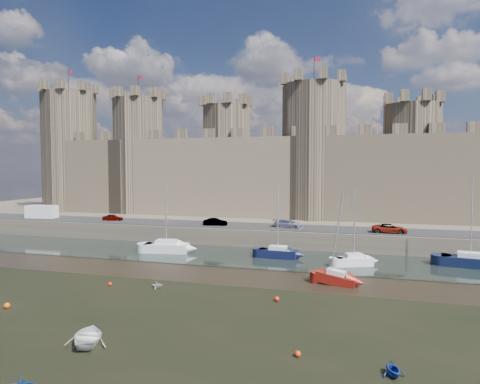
{
  "coord_description": "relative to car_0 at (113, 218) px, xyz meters",
  "views": [
    {
      "loc": [
        10.71,
        -27.23,
        11.26
      ],
      "look_at": [
        -3.7,
        22.0,
        8.32
      ],
      "focal_mm": 32.0,
      "sensor_mm": 36.0,
      "label": 1
    }
  ],
  "objects": [
    {
      "name": "buoy_1",
      "position": [
        16.53,
        -26.1,
        -2.87
      ],
      "size": [
        0.38,
        0.38,
        0.38
      ],
      "primitive_type": "sphere",
      "color": "red",
      "rests_on": "ground"
    },
    {
      "name": "castle",
      "position": [
        28.32,
        14.15,
        8.61
      ],
      "size": [
        108.5,
        11.0,
        29.0
      ],
      "color": "#42382B",
      "rests_on": "quay"
    },
    {
      "name": "sailboat_0",
      "position": [
        14.67,
        -10.27,
        -2.23
      ],
      "size": [
        6.03,
        3.14,
        10.74
      ],
      "rotation": [
        0.0,
        0.0,
        0.16
      ],
      "color": "silver",
      "rests_on": "ground"
    },
    {
      "name": "van",
      "position": [
        -13.75,
        -0.35,
        0.57
      ],
      "size": [
        5.39,
        2.72,
        2.26
      ],
      "primitive_type": "cube",
      "rotation": [
        0.0,
        0.0,
        0.13
      ],
      "color": "silver",
      "rests_on": "quay"
    },
    {
      "name": "dinghy_3",
      "position": [
        21.17,
        -25.51,
        -2.74
      ],
      "size": [
        1.31,
        1.17,
        0.63
      ],
      "primitive_type": "imported",
      "rotation": [
        1.57,
        0.0,
        1.46
      ],
      "color": "silver",
      "rests_on": "ground"
    },
    {
      "name": "car_2",
      "position": [
        29.11,
        -0.12,
        0.06
      ],
      "size": [
        4.52,
        2.37,
        1.25
      ],
      "primitive_type": "imported",
      "rotation": [
        0.0,
        0.0,
        1.42
      ],
      "color": "gray",
      "rests_on": "quay"
    },
    {
      "name": "sailboat_1",
      "position": [
        29.46,
        -9.47,
        -2.3
      ],
      "size": [
        4.81,
        2.09,
        9.44
      ],
      "rotation": [
        0.0,
        0.0,
        -0.05
      ],
      "color": "black",
      "rests_on": "ground"
    },
    {
      "name": "sailboat_3",
      "position": [
        51.21,
        -8.17,
        -2.26
      ],
      "size": [
        6.24,
        3.26,
        10.41
      ],
      "rotation": [
        0.0,
        0.0,
        -0.17
      ],
      "color": "black",
      "rests_on": "ground"
    },
    {
      "name": "road",
      "position": [
        28.95,
        0.15,
        -0.51
      ],
      "size": [
        160.0,
        7.0,
        0.1
      ],
      "primitive_type": "cube",
      "color": "black",
      "rests_on": "quay"
    },
    {
      "name": "quay",
      "position": [
        28.95,
        26.15,
        -1.81
      ],
      "size": [
        160.0,
        60.0,
        2.5
      ],
      "primitive_type": "cube",
      "color": "#4C443A",
      "rests_on": "ground"
    },
    {
      "name": "sailboat_4",
      "position": [
        37.16,
        -19.49,
        -2.38
      ],
      "size": [
        4.01,
        2.16,
        8.89
      ],
      "rotation": [
        0.0,
        0.0,
        -0.19
      ],
      "color": "maroon",
      "rests_on": "ground"
    },
    {
      "name": "ground",
      "position": [
        28.95,
        -33.85,
        -3.06
      ],
      "size": [
        160.0,
        160.0,
        0.0
      ],
      "primitive_type": "plane",
      "color": "black",
      "rests_on": "ground"
    },
    {
      "name": "sailboat_2",
      "position": [
        38.59,
        -11.21,
        -2.31
      ],
      "size": [
        4.45,
        3.16,
        8.95
      ],
      "rotation": [
        0.0,
        0.0,
        0.42
      ],
      "color": "silver",
      "rests_on": "ground"
    },
    {
      "name": "car_1",
      "position": [
        18.2,
        -0.98,
        0.03
      ],
      "size": [
        3.78,
        1.96,
        1.19
      ],
      "primitive_type": "imported",
      "rotation": [
        0.0,
        0.0,
        1.77
      ],
      "color": "gray",
      "rests_on": "quay"
    },
    {
      "name": "car_0",
      "position": [
        0.0,
        0.0,
        0.0
      ],
      "size": [
        3.48,
        1.94,
        1.12
      ],
      "primitive_type": "imported",
      "rotation": [
        0.0,
        0.0,
        1.77
      ],
      "color": "gray",
      "rests_on": "quay"
    },
    {
      "name": "seaweed_patch",
      "position": [
        28.95,
        -39.85,
        -3.06
      ],
      "size": [
        70.0,
        34.0,
        0.01
      ],
      "primitive_type": "cube",
      "color": "black",
      "rests_on": "ground"
    },
    {
      "name": "water_channel",
      "position": [
        28.95,
        -9.85,
        -3.02
      ],
      "size": [
        160.0,
        12.0,
        0.08
      ],
      "primitive_type": "cube",
      "color": "black",
      "rests_on": "ground"
    },
    {
      "name": "buoy_4",
      "position": [
        12.35,
        -34.12,
        -2.82
      ],
      "size": [
        0.48,
        0.48,
        0.48
      ],
      "primitive_type": "sphere",
      "color": "#E7540A",
      "rests_on": "ground"
    },
    {
      "name": "buoy_3",
      "position": [
        32.7,
        -26.24,
        -2.85
      ],
      "size": [
        0.43,
        0.43,
        0.43
      ],
      "primitive_type": "sphere",
      "color": "red",
      "rests_on": "ground"
    },
    {
      "name": "buoy_2",
      "position": [
        35.99,
        -36.3,
        -2.87
      ],
      "size": [
        0.38,
        0.38,
        0.38
      ],
      "primitive_type": "sphere",
      "color": "red",
      "rests_on": "ground"
    },
    {
      "name": "car_3",
      "position": [
        42.93,
        -1.36,
        0.08
      ],
      "size": [
        4.64,
        2.24,
        1.27
      ],
      "primitive_type": "imported",
      "rotation": [
        0.0,
        0.0,
        1.6
      ],
      "color": "gray",
      "rests_on": "quay"
    },
    {
      "name": "dinghy_2",
      "position": [
        22.77,
        -38.0,
        -2.69
      ],
      "size": [
        3.83,
        4.29,
        0.73
      ],
      "primitive_type": "imported",
      "rotation": [
        1.57,
        0.0,
        3.6
      ],
      "color": "silver",
      "rests_on": "ground"
    },
    {
      "name": "dinghy_5",
      "position": [
        41.27,
        -37.23,
        -2.67
      ],
      "size": [
        1.74,
        1.86,
        0.79
      ],
      "primitive_type": "imported",
      "rotation": [
        1.57,
        0.0,
        0.37
      ],
      "color": "navy",
      "rests_on": "ground"
    }
  ]
}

